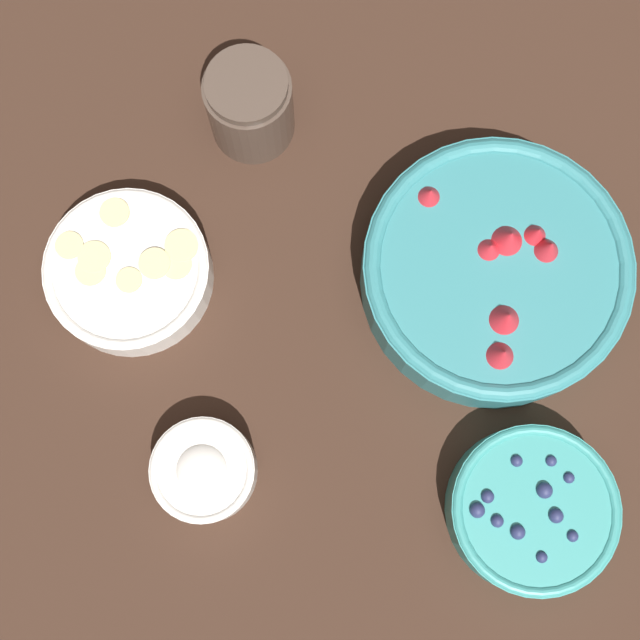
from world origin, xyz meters
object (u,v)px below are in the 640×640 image
bowl_blueberries (532,510)px  bowl_cream (204,470)px  bowl_bananas (129,271)px  jar_chocolate (250,107)px  bowl_strawberries (495,272)px

bowl_blueberries → bowl_cream: bowl_blueberries is taller
bowl_bananas → jar_chocolate: bearing=-126.6°
bowl_strawberries → bowl_blueberries: 0.22m
bowl_strawberries → bowl_cream: bowl_strawberries is taller
bowl_cream → bowl_blueberries: bearing=172.4°
bowl_bananas → bowl_cream: bowl_cream is taller
bowl_strawberries → jar_chocolate: jar_chocolate is taller
bowl_cream → jar_chocolate: bearing=-97.3°
jar_chocolate → bowl_cream: bearing=82.7°
bowl_strawberries → bowl_bananas: (0.35, -0.01, -0.01)m
bowl_bananas → jar_chocolate: size_ratio=1.63×
bowl_blueberries → bowl_bananas: bearing=-31.6°
bowl_strawberries → bowl_bananas: bowl_strawberries is taller
jar_chocolate → bowl_strawberries: bearing=144.1°
bowl_strawberries → bowl_blueberries: size_ratio=1.66×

